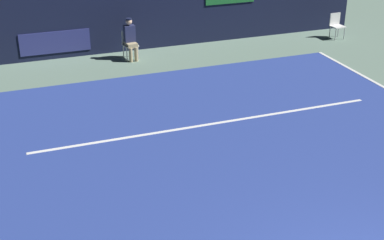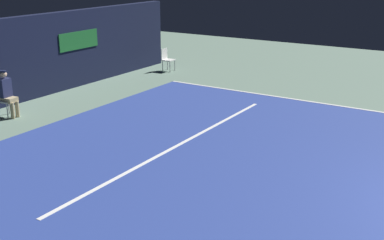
% 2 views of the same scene
% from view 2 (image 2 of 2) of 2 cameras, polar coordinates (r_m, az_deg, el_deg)
% --- Properties ---
extents(ground_plane, '(32.37, 32.37, 0.00)m').
position_cam_2_polar(ground_plane, '(11.15, 7.32, -4.90)').
color(ground_plane, slate).
extents(court_surface, '(10.97, 11.84, 0.01)m').
position_cam_2_polar(court_surface, '(11.15, 7.32, -4.87)').
color(court_surface, navy).
rests_on(court_surface, ground).
extents(line_sideline_left, '(0.10, 11.84, 0.01)m').
position_cam_2_polar(line_sideline_left, '(16.00, 15.67, 1.62)').
color(line_sideline_left, white).
rests_on(line_sideline_left, court_surface).
extents(line_service, '(8.56, 0.10, 0.01)m').
position_cam_2_polar(line_service, '(12.09, -1.60, -2.86)').
color(line_service, white).
rests_on(line_service, court_surface).
extents(line_judge_on_chair, '(0.47, 0.55, 1.32)m').
position_cam_2_polar(line_judge_on_chair, '(15.06, -20.10, 2.87)').
color(line_judge_on_chair, white).
rests_on(line_judge_on_chair, ground).
extents(courtside_chair_near, '(0.46, 0.44, 0.88)m').
position_cam_2_polar(courtside_chair_near, '(20.22, -2.83, 6.94)').
color(courtside_chair_near, white).
rests_on(courtside_chair_near, ground).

